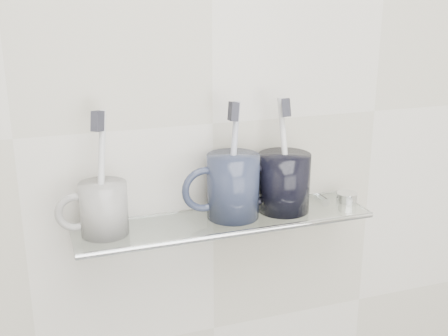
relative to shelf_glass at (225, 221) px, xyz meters
name	(u,v)px	position (x,y,z in m)	size (l,w,h in m)	color
wall_back	(213,124)	(0.00, 0.06, 0.15)	(2.50, 2.50, 0.00)	beige
shelf_glass	(225,221)	(0.00, 0.00, 0.00)	(0.50, 0.12, 0.01)	silver
shelf_rail	(236,234)	(0.00, -0.06, 0.00)	(0.01, 0.01, 0.50)	silver
bracket_left	(95,233)	(-0.21, 0.05, -0.01)	(0.02, 0.02, 0.03)	silver
bracket_right	(322,203)	(0.21, 0.05, -0.01)	(0.02, 0.02, 0.03)	silver
mug_left	(104,209)	(-0.20, 0.00, 0.05)	(0.07, 0.07, 0.08)	silver
mug_left_handle	(75,212)	(-0.24, 0.00, 0.05)	(0.06, 0.06, 0.01)	silver
toothbrush_left	(101,172)	(-0.20, 0.00, 0.10)	(0.01, 0.01, 0.19)	silver
bristles_left	(98,121)	(-0.20, 0.00, 0.19)	(0.01, 0.02, 0.03)	#2A2B34
mug_center	(233,186)	(0.02, 0.00, 0.06)	(0.09, 0.09, 0.11)	#1E2539
mug_center_handle	(204,189)	(-0.03, 0.00, 0.06)	(0.08, 0.08, 0.01)	#1E2539
toothbrush_center	(233,159)	(0.02, 0.00, 0.10)	(0.01, 0.01, 0.19)	#A5A9C3
bristles_center	(233,111)	(0.02, 0.00, 0.19)	(0.01, 0.02, 0.03)	#2A2B34
mug_right	(284,182)	(0.11, 0.00, 0.05)	(0.09, 0.09, 0.10)	black
mug_right_handle	(256,186)	(0.06, 0.00, 0.05)	(0.07, 0.07, 0.01)	black
toothbrush_right	(285,154)	(0.11, 0.00, 0.10)	(0.01, 0.01, 0.19)	silver
bristles_right	(286,108)	(0.11, 0.00, 0.19)	(0.01, 0.02, 0.03)	#2A2B34
chrome_cap	(347,197)	(0.24, 0.00, 0.01)	(0.04, 0.04, 0.02)	silver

